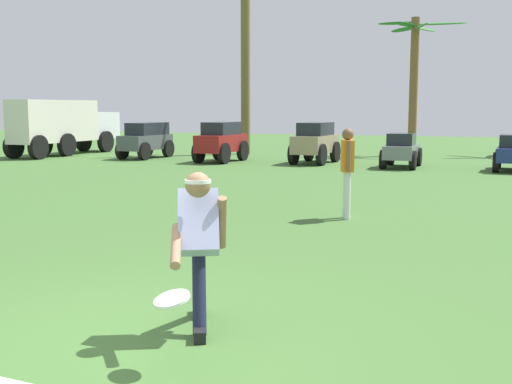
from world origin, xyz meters
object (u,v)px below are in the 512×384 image
box_truck (64,124)px  palm_tree_left_of_centre (414,72)px  parked_car_slot_a (146,139)px  parked_car_slot_c (315,142)px  palm_tree_far_left (245,53)px  parked_car_slot_d (402,150)px  frisbee_in_flight (172,299)px  teammate_near_sideline (347,165)px  frisbee_thrower (199,241)px  parked_car_slot_b (221,141)px

box_truck → palm_tree_left_of_centre: size_ratio=1.10×
parked_car_slot_a → parked_car_slot_c: parked_car_slot_c is taller
parked_car_slot_a → palm_tree_far_left: palm_tree_far_left is taller
parked_car_slot_d → box_truck: box_truck is taller
frisbee_in_flight → box_truck: 22.62m
parked_car_slot_d → box_truck: size_ratio=0.37×
parked_car_slot_a → parked_car_slot_d: (9.60, -0.58, -0.16)m
parked_car_slot_a → palm_tree_far_left: 5.53m
teammate_near_sideline → frisbee_thrower: bearing=-90.1°
palm_tree_far_left → box_truck: bearing=-155.2°
frisbee_thrower → parked_car_slot_a: bearing=120.9°
teammate_near_sideline → parked_car_slot_d: teammate_near_sideline is taller
frisbee_in_flight → teammate_near_sideline: teammate_near_sideline is taller
frisbee_thrower → parked_car_slot_c: size_ratio=0.58×
frisbee_thrower → box_truck: size_ratio=0.23×
frisbee_thrower → teammate_near_sideline: (0.01, 6.00, 0.15)m
box_truck → parked_car_slot_d: bearing=-3.8°
parked_car_slot_a → palm_tree_left_of_centre: 10.80m
parked_car_slot_b → parked_car_slot_c: bearing=9.3°
frisbee_in_flight → parked_car_slot_d: (-0.49, 16.80, 0.04)m
parked_car_slot_d → palm_tree_left_of_centre: palm_tree_left_of_centre is taller
parked_car_slot_b → box_truck: box_truck is taller
parked_car_slot_b → parked_car_slot_d: bearing=-0.4°
palm_tree_left_of_centre → frisbee_in_flight: bearing=-88.0°
frisbee_in_flight → palm_tree_left_of_centre: bearing=92.0°
parked_car_slot_c → palm_tree_far_left: size_ratio=0.33×
box_truck → palm_tree_far_left: size_ratio=0.80×
parked_car_slot_c → frisbee_thrower: bearing=-78.6°
parked_car_slot_b → box_truck: 7.34m
frisbee_in_flight → teammate_near_sideline: bearing=91.2°
frisbee_in_flight → parked_car_slot_a: parked_car_slot_a is taller
box_truck → palm_tree_left_of_centre: (13.28, 4.47, 2.05)m
teammate_near_sideline → parked_car_slot_b: size_ratio=0.65×
teammate_near_sideline → palm_tree_left_of_centre: (-0.62, 15.39, 2.34)m
frisbee_thrower → frisbee_in_flight: frisbee_thrower is taller
frisbee_in_flight → box_truck: (-14.04, 17.71, 0.70)m
parked_car_slot_b → palm_tree_left_of_centre: bearing=41.6°
frisbee_in_flight → teammate_near_sideline: size_ratio=0.24×
frisbee_thrower → box_truck: (-13.89, 16.92, 0.44)m
frisbee_in_flight → palm_tree_far_left: palm_tree_far_left is taller
frisbee_in_flight → parked_car_slot_c: 17.73m
frisbee_thrower → teammate_near_sideline: teammate_near_sideline is taller
teammate_near_sideline → palm_tree_far_left: 16.07m
parked_car_slot_d → box_truck: bearing=176.2°
frisbee_thrower → parked_car_slot_c: bearing=101.4°
parked_car_slot_c → teammate_near_sideline: bearing=-72.5°
parked_car_slot_c → parked_car_slot_d: size_ratio=1.09×
palm_tree_far_left → frisbee_thrower: bearing=-70.2°
parked_car_slot_d → palm_tree_far_left: palm_tree_far_left is taller
parked_car_slot_b → parked_car_slot_d: 6.28m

